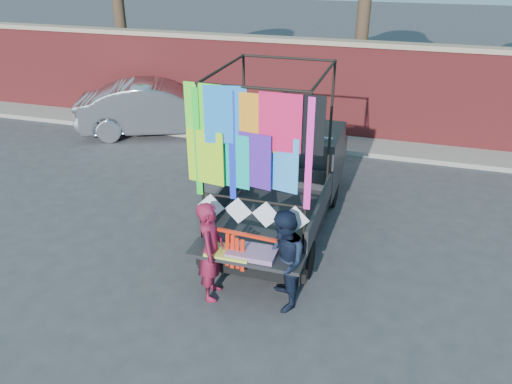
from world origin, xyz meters
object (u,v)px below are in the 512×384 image
(woman, at_px, (211,251))
(man, at_px, (283,261))
(pickup_truck, at_px, (290,176))
(sedan, at_px, (159,108))

(woman, height_order, man, woman)
(pickup_truck, bearing_deg, woman, -99.96)
(sedan, relative_size, man, 2.85)
(pickup_truck, distance_m, woman, 2.92)
(man, bearing_deg, pickup_truck, 169.15)
(sedan, bearing_deg, man, -164.78)
(pickup_truck, distance_m, man, 2.85)
(pickup_truck, distance_m, sedan, 5.83)
(sedan, xyz_separation_m, man, (5.18, -6.36, 0.05))
(pickup_truck, bearing_deg, man, -78.55)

